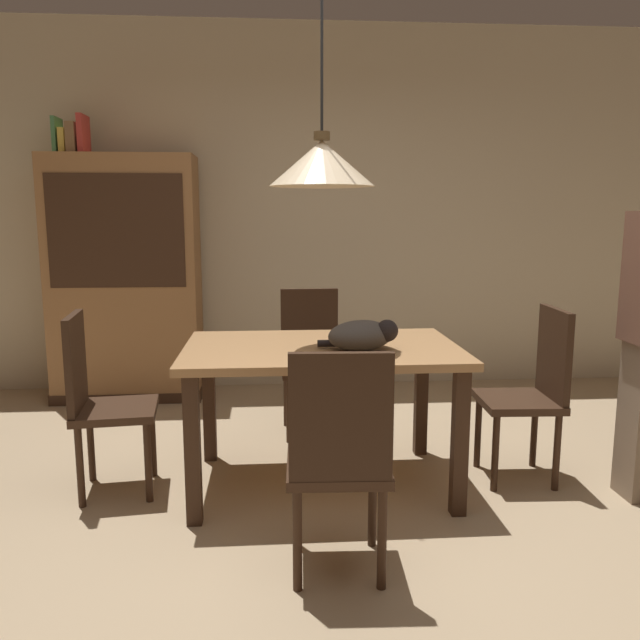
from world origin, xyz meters
name	(u,v)px	position (x,y,z in m)	size (l,w,h in m)	color
ground	(334,538)	(0.00, 0.00, 0.00)	(10.00, 10.00, 0.00)	tan
back_wall	(303,210)	(0.00, 2.65, 1.45)	(6.40, 0.10, 2.90)	beige
dining_table	(322,365)	(-0.01, 0.58, 0.65)	(1.40, 0.90, 0.75)	#A87A4C
chair_left_side	(99,396)	(-1.14, 0.57, 0.51)	(0.44, 0.44, 0.93)	#382316
chair_right_side	(533,386)	(1.12, 0.57, 0.51)	(0.42, 0.42, 0.93)	#382316
chair_near_front	(339,454)	(-0.01, -0.30, 0.51)	(0.42, 0.42, 0.93)	#382316
chair_far_back	(311,354)	(-0.01, 1.46, 0.51)	(0.41, 0.41, 0.93)	#382316
cat_sleeping	(363,335)	(0.18, 0.45, 0.83)	(0.41, 0.32, 0.16)	#4C4742
pendant_lamp	(322,163)	(-0.01, 0.58, 1.66)	(0.52, 0.52, 1.30)	beige
hutch_bookcase	(126,284)	(-1.38, 2.32, 0.89)	(1.12, 0.45, 1.85)	olive
book_green_slim	(57,136)	(-1.81, 2.32, 1.98)	(0.03, 0.20, 0.26)	#427A4C
book_yellow_short	(65,142)	(-1.76, 2.32, 1.94)	(0.04, 0.20, 0.18)	gold
book_brown_thick	(75,139)	(-1.69, 2.32, 1.96)	(0.06, 0.24, 0.22)	brown
book_red_tall	(84,135)	(-1.62, 2.32, 1.99)	(0.04, 0.22, 0.28)	#B73833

